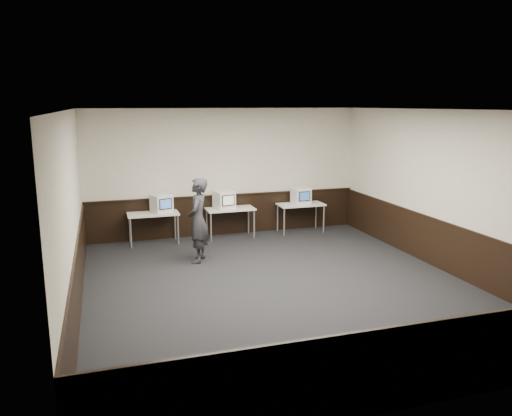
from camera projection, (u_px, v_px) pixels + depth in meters
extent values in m
plane|color=black|center=(279.00, 286.00, 9.23)|extent=(8.00, 8.00, 0.00)
plane|color=white|center=(281.00, 110.00, 8.57)|extent=(8.00, 8.00, 0.00)
plane|color=beige|center=(226.00, 172.00, 12.64)|extent=(7.00, 0.00, 7.00)
plane|color=beige|center=(411.00, 271.00, 5.16)|extent=(7.00, 0.00, 7.00)
plane|color=beige|center=(72.00, 214.00, 7.88)|extent=(0.00, 8.00, 8.00)
plane|color=beige|center=(445.00, 191.00, 9.91)|extent=(0.00, 8.00, 8.00)
cube|color=black|center=(227.00, 215.00, 12.84)|extent=(6.98, 0.04, 1.00)
cube|color=black|center=(404.00, 367.00, 5.40)|extent=(6.98, 0.04, 1.00)
cube|color=black|center=(78.00, 279.00, 8.11)|extent=(0.04, 7.98, 1.00)
cube|color=black|center=(440.00, 244.00, 10.13)|extent=(0.04, 7.98, 1.00)
cube|color=black|center=(227.00, 195.00, 12.72)|extent=(6.98, 0.06, 0.04)
cube|color=silver|center=(153.00, 214.00, 11.89)|extent=(1.20, 0.60, 0.04)
cylinder|color=#999999|center=(131.00, 233.00, 11.57)|extent=(0.04, 0.04, 0.71)
cylinder|color=#999999|center=(178.00, 230.00, 11.89)|extent=(0.04, 0.04, 0.71)
cylinder|color=#999999|center=(130.00, 228.00, 12.04)|extent=(0.04, 0.04, 0.71)
cylinder|color=#999999|center=(175.00, 225.00, 12.36)|extent=(0.04, 0.04, 0.71)
cube|color=silver|center=(230.00, 209.00, 12.44)|extent=(1.20, 0.60, 0.04)
cylinder|color=#999999|center=(211.00, 227.00, 12.13)|extent=(0.04, 0.04, 0.71)
cylinder|color=#999999|center=(254.00, 224.00, 12.44)|extent=(0.04, 0.04, 0.71)
cylinder|color=#999999|center=(207.00, 223.00, 12.59)|extent=(0.04, 0.04, 0.71)
cylinder|color=#999999|center=(249.00, 220.00, 12.91)|extent=(0.04, 0.04, 0.71)
cube|color=silver|center=(301.00, 204.00, 12.99)|extent=(1.20, 0.60, 0.04)
cylinder|color=#999999|center=(284.00, 222.00, 12.68)|extent=(0.04, 0.04, 0.71)
cylinder|color=#999999|center=(324.00, 219.00, 13.00)|extent=(0.04, 0.04, 0.71)
cylinder|color=#999999|center=(278.00, 218.00, 13.14)|extent=(0.04, 0.04, 0.71)
cylinder|color=#999999|center=(316.00, 215.00, 13.46)|extent=(0.04, 0.04, 0.71)
cube|color=white|center=(161.00, 203.00, 11.94)|extent=(0.55, 0.57, 0.43)
cube|color=black|center=(166.00, 204.00, 11.75)|extent=(0.31, 0.12, 0.26)
cube|color=#3D67B6|center=(166.00, 204.00, 11.75)|extent=(0.27, 0.09, 0.21)
cube|color=white|center=(224.00, 200.00, 12.36)|extent=(0.53, 0.55, 0.44)
cube|color=black|center=(228.00, 200.00, 12.15)|extent=(0.33, 0.09, 0.27)
cube|color=beige|center=(228.00, 200.00, 12.14)|extent=(0.28, 0.07, 0.22)
cube|color=white|center=(301.00, 196.00, 12.96)|extent=(0.44, 0.46, 0.43)
cube|color=black|center=(305.00, 196.00, 12.75)|extent=(0.32, 0.03, 0.26)
cube|color=#35599D|center=(305.00, 196.00, 12.74)|extent=(0.28, 0.02, 0.21)
imported|color=#26272C|center=(198.00, 220.00, 10.49)|extent=(0.66, 0.77, 1.80)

